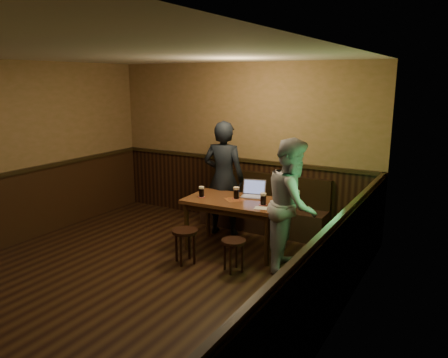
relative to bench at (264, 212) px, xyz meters
name	(u,v)px	position (x,y,z in m)	size (l,w,h in m)	color
room	(135,189)	(-0.59, -2.53, 0.89)	(5.04, 6.04, 2.84)	black
bench	(264,212)	(0.00, 0.00, 0.00)	(2.20, 0.50, 0.95)	black
pub_table	(235,206)	(0.00, -1.03, 0.37)	(1.50, 0.90, 0.78)	#4F2616
stool_left	(185,236)	(-0.36, -1.81, 0.08)	(0.41, 0.41, 0.49)	black
stool_right	(234,246)	(0.36, -1.72, 0.04)	(0.38, 0.38, 0.44)	black
pint_left	(201,192)	(-0.51, -1.15, 0.55)	(0.11, 0.11, 0.16)	maroon
pint_mid	(236,193)	(-0.01, -0.98, 0.56)	(0.12, 0.12, 0.18)	maroon
pint_right	(263,199)	(0.48, -1.08, 0.56)	(0.11, 0.11, 0.17)	maroon
laptop	(253,192)	(0.16, -0.73, 0.53)	(0.41, 0.36, 0.25)	silver
menu	(263,208)	(0.54, -1.23, 0.47)	(0.22, 0.15, 0.00)	silver
person_suit	(224,178)	(-0.49, -0.50, 0.63)	(0.68, 0.45, 1.88)	black
person_grey	(292,204)	(0.96, -1.20, 0.58)	(0.87, 0.67, 1.78)	gray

